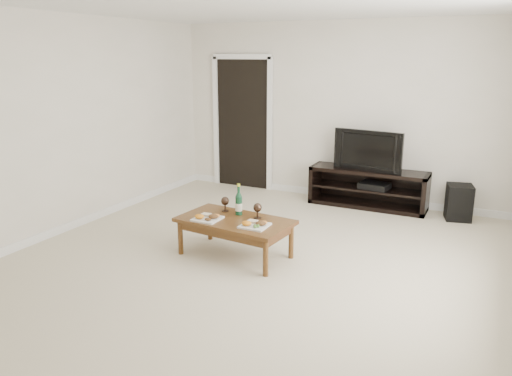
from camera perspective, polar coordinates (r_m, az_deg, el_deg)
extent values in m
plane|color=beige|center=(5.35, -0.43, -8.36)|extent=(5.50, 5.50, 0.00)
cube|color=silver|center=(7.53, 9.19, 8.56)|extent=(5.00, 0.04, 2.60)
cube|color=black|center=(8.13, -1.53, 7.26)|extent=(0.90, 0.02, 2.05)
cube|color=black|center=(7.30, 12.67, -0.01)|extent=(1.65, 0.45, 0.55)
imported|color=black|center=(7.18, 12.92, 4.30)|extent=(0.99, 0.26, 0.57)
cube|color=black|center=(7.26, 13.39, 0.27)|extent=(0.43, 0.35, 0.08)
cube|color=black|center=(7.10, 22.17, -1.52)|extent=(0.38, 0.38, 0.47)
cube|color=brown|center=(5.41, -2.39, -5.69)|extent=(1.26, 0.77, 0.42)
cube|color=white|center=(5.34, -5.57, -3.26)|extent=(0.27, 0.27, 0.07)
cube|color=white|center=(5.11, -0.15, -4.06)|extent=(0.27, 0.27, 0.07)
cylinder|color=#103D23|center=(5.44, -1.99, -1.29)|extent=(0.07, 0.07, 0.35)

